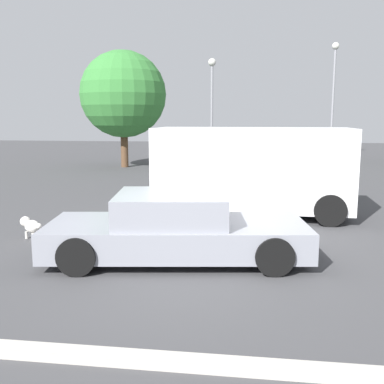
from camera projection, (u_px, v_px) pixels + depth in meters
ground_plane at (187, 263)px, 7.84m from camera, size 80.00×80.00×0.00m
sedan_foreground at (176, 229)px, 7.99m from camera, size 4.79×2.41×1.20m
dog at (31, 225)px, 9.42m from camera, size 0.59×0.44×0.45m
van_white at (252, 169)px, 11.55m from camera, size 5.01×2.27×2.27m
pedestrian at (165, 169)px, 14.15m from camera, size 0.56×0.31×1.54m
parking_curb at (141, 359)px, 4.61m from camera, size 9.60×0.20×0.12m
light_post_near at (334, 82)px, 27.71m from camera, size 0.44×0.44×7.10m
light_post_mid at (212, 91)px, 25.37m from camera, size 0.44×0.44×5.84m
tree_back_center at (123, 94)px, 22.57m from camera, size 4.36×4.36×5.88m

